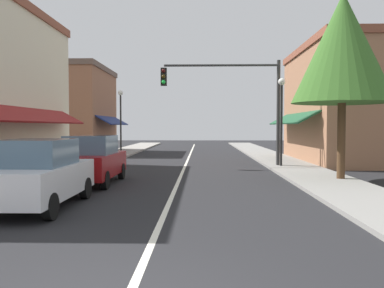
{
  "coord_description": "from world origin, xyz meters",
  "views": [
    {
      "loc": [
        0.9,
        -4.29,
        2.09
      ],
      "look_at": [
        0.42,
        15.01,
        1.27
      ],
      "focal_mm": 37.9,
      "sensor_mm": 36.0,
      "label": 1
    }
  ],
  "objects_px": {
    "parked_car_nearest_left": "(39,174)",
    "street_lamp_right_mid": "(282,107)",
    "parked_car_second_left": "(92,160)",
    "street_lamp_left_far": "(121,112)",
    "traffic_signal_mast_arm": "(236,93)",
    "tree_right_near": "(343,48)"
  },
  "relations": [
    {
      "from": "street_lamp_right_mid",
      "to": "tree_right_near",
      "type": "xyz_separation_m",
      "value": [
        1.29,
        -5.03,
        1.97
      ]
    },
    {
      "from": "traffic_signal_mast_arm",
      "to": "tree_right_near",
      "type": "bearing_deg",
      "value": -56.05
    },
    {
      "from": "parked_car_nearest_left",
      "to": "street_lamp_right_mid",
      "type": "distance_m",
      "value": 13.34
    },
    {
      "from": "traffic_signal_mast_arm",
      "to": "tree_right_near",
      "type": "relative_size",
      "value": 0.85
    },
    {
      "from": "street_lamp_left_far",
      "to": "street_lamp_right_mid",
      "type": "bearing_deg",
      "value": -40.89
    },
    {
      "from": "parked_car_second_left",
      "to": "street_lamp_left_far",
      "type": "bearing_deg",
      "value": 97.53
    },
    {
      "from": "parked_car_nearest_left",
      "to": "traffic_signal_mast_arm",
      "type": "xyz_separation_m",
      "value": [
        5.88,
        10.6,
        2.94
      ]
    },
    {
      "from": "tree_right_near",
      "to": "parked_car_second_left",
      "type": "bearing_deg",
      "value": -174.87
    },
    {
      "from": "parked_car_nearest_left",
      "to": "street_lamp_right_mid",
      "type": "relative_size",
      "value": 0.91
    },
    {
      "from": "parked_car_second_left",
      "to": "street_lamp_right_mid",
      "type": "height_order",
      "value": "street_lamp_right_mid"
    },
    {
      "from": "street_lamp_left_far",
      "to": "tree_right_near",
      "type": "distance_m",
      "value": 17.65
    },
    {
      "from": "parked_car_second_left",
      "to": "tree_right_near",
      "type": "distance_m",
      "value": 10.22
    },
    {
      "from": "parked_car_second_left",
      "to": "traffic_signal_mast_arm",
      "type": "relative_size",
      "value": 0.67
    },
    {
      "from": "parked_car_nearest_left",
      "to": "street_lamp_left_far",
      "type": "bearing_deg",
      "value": 95.27
    },
    {
      "from": "street_lamp_left_far",
      "to": "parked_car_second_left",
      "type": "bearing_deg",
      "value": -82.7
    },
    {
      "from": "parked_car_nearest_left",
      "to": "tree_right_near",
      "type": "relative_size",
      "value": 0.58
    },
    {
      "from": "parked_car_second_left",
      "to": "traffic_signal_mast_arm",
      "type": "height_order",
      "value": "traffic_signal_mast_arm"
    },
    {
      "from": "traffic_signal_mast_arm",
      "to": "tree_right_near",
      "type": "distance_m",
      "value": 6.51
    },
    {
      "from": "street_lamp_left_far",
      "to": "tree_right_near",
      "type": "relative_size",
      "value": 0.66
    },
    {
      "from": "street_lamp_left_far",
      "to": "tree_right_near",
      "type": "bearing_deg",
      "value": -50.58
    },
    {
      "from": "street_lamp_right_mid",
      "to": "tree_right_near",
      "type": "distance_m",
      "value": 5.55
    },
    {
      "from": "parked_car_nearest_left",
      "to": "traffic_signal_mast_arm",
      "type": "relative_size",
      "value": 0.67
    }
  ]
}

